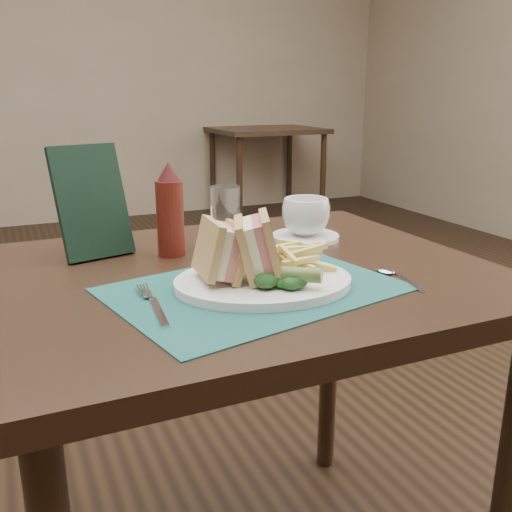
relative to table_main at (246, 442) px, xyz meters
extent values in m
plane|color=black|center=(0.00, 0.50, -0.38)|extent=(7.00, 7.00, 0.00)
plane|color=gray|center=(0.00, 4.00, -0.38)|extent=(6.00, 0.00, 6.00)
cube|color=#174C47|center=(-0.03, -0.11, 0.38)|extent=(0.52, 0.42, 0.00)
cylinder|color=#425F24|center=(0.00, -0.17, 0.41)|extent=(0.11, 0.10, 0.03)
cylinder|color=white|center=(0.21, 0.14, 0.38)|extent=(0.19, 0.19, 0.01)
imported|color=white|center=(0.21, 0.14, 0.43)|extent=(0.13, 0.13, 0.08)
cylinder|color=white|center=(0.02, 0.15, 0.44)|extent=(0.08, 0.08, 0.13)
cube|color=black|center=(-0.24, 0.20, 0.48)|extent=(0.15, 0.11, 0.22)
camera|label=1|loc=(-0.39, -0.93, 0.70)|focal=40.00mm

